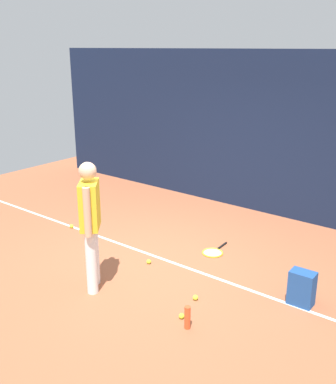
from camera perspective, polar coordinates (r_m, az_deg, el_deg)
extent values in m
plane|color=#9E5638|center=(6.64, -2.15, -9.09)|extent=(12.00, 12.00, 0.00)
cube|color=#141E38|center=(8.56, 10.87, 7.40)|extent=(10.00, 0.10, 2.98)
cube|color=white|center=(6.79, -0.94, -8.41)|extent=(9.00, 0.05, 0.00)
cylinder|color=white|center=(5.82, -9.70, -8.81)|extent=(0.14, 0.14, 0.85)
cylinder|color=white|center=(6.03, -9.42, -7.78)|extent=(0.14, 0.14, 0.85)
cube|color=yellow|center=(5.64, -9.94, -1.67)|extent=(0.43, 0.45, 0.60)
sphere|color=#D8A884|center=(5.51, -10.18, 2.64)|extent=(0.22, 0.22, 0.22)
cylinder|color=#D8A884|center=(5.44, -10.22, -2.55)|extent=(0.09, 0.09, 0.62)
cylinder|color=#D8A884|center=(5.85, -9.66, -1.03)|extent=(0.09, 0.09, 0.62)
cylinder|color=black|center=(7.21, 6.85, -6.81)|extent=(0.05, 0.30, 0.03)
torus|color=gold|center=(6.97, 5.67, -7.68)|extent=(0.34, 0.34, 0.02)
cylinder|color=#B2B2B2|center=(6.97, 5.67, -7.68)|extent=(0.29, 0.29, 0.00)
cube|color=#1E478C|center=(5.82, 16.62, -11.62)|extent=(0.31, 0.21, 0.44)
cube|color=navy|center=(5.98, 17.03, -11.71)|extent=(0.22, 0.09, 0.20)
sphere|color=#CCE033|center=(5.42, 1.74, -15.46)|extent=(0.07, 0.07, 0.07)
sphere|color=#CCE033|center=(8.03, -12.15, -4.28)|extent=(0.07, 0.07, 0.07)
sphere|color=#CCE033|center=(6.63, -2.45, -8.82)|extent=(0.07, 0.07, 0.07)
sphere|color=#CCE033|center=(5.77, 3.49, -13.23)|extent=(0.07, 0.07, 0.07)
cylinder|color=#D84C26|center=(5.21, 2.48, -15.62)|extent=(0.07, 0.07, 0.27)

